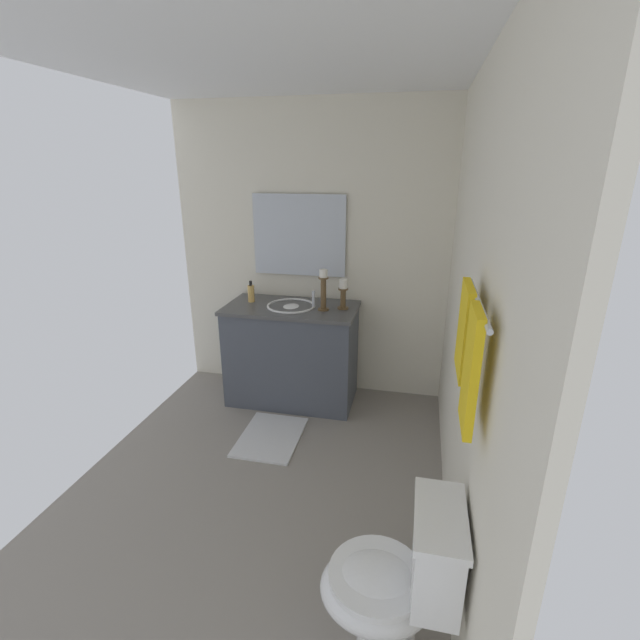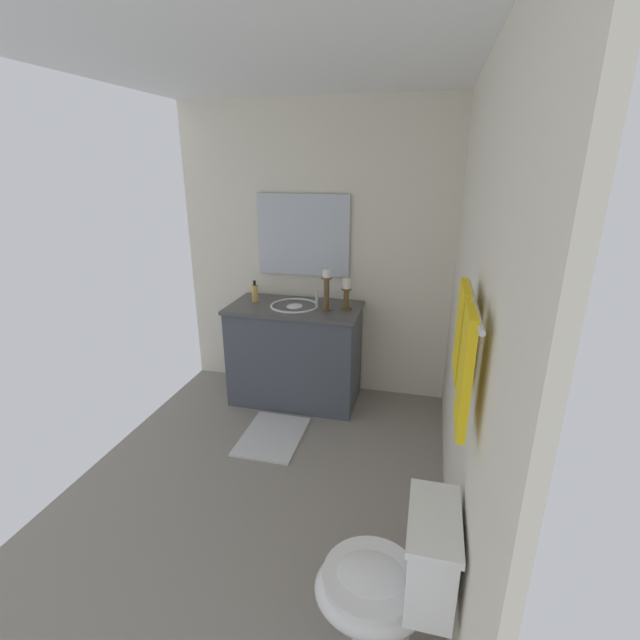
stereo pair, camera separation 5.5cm
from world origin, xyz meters
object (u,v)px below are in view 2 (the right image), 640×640
at_px(sink_basin, 295,311).
at_px(candle_holder_tall, 346,293).
at_px(candle_holder_short, 327,289).
at_px(toilet, 388,587).
at_px(towel_near_vanity, 462,331).
at_px(bath_mat, 272,436).
at_px(towel_bar, 474,303).
at_px(mirror, 303,235).
at_px(vanity_cabinet, 295,353).
at_px(soap_bottle, 255,293).
at_px(towel_center, 465,372).

relative_size(sink_basin, candle_holder_tall, 1.64).
relative_size(candle_holder_short, toilet, 0.44).
height_order(candle_holder_short, towel_near_vanity, towel_near_vanity).
bearing_deg(bath_mat, towel_bar, 46.47).
xyz_separation_m(towel_near_vanity, bath_mat, (-0.99, -1.19, -1.32)).
distance_m(mirror, candle_holder_tall, 0.64).
bearing_deg(candle_holder_tall, candle_holder_short, -65.61).
height_order(vanity_cabinet, candle_holder_short, candle_holder_short).
bearing_deg(candle_holder_tall, towel_bar, 23.50).
distance_m(candle_holder_tall, bath_mat, 1.24).
distance_m(sink_basin, soap_bottle, 0.39).
xyz_separation_m(toilet, towel_bar, (-0.23, 0.22, 1.13)).
xyz_separation_m(candle_holder_short, bath_mat, (0.59, -0.28, -1.01)).
bearing_deg(sink_basin, towel_center, 31.69).
bearing_deg(soap_bottle, toilet, 33.34).
xyz_separation_m(sink_basin, towel_near_vanity, (1.62, 1.19, 0.52)).
relative_size(vanity_cabinet, towel_center, 2.54).
distance_m(candle_holder_short, toilet, 2.19).
bearing_deg(towel_center, candle_holder_tall, -158.64).
bearing_deg(candle_holder_short, candle_holder_tall, 114.39).
height_order(toilet, bath_mat, toilet).
height_order(vanity_cabinet, towel_near_vanity, towel_near_vanity).
distance_m(sink_basin, candle_holder_short, 0.35).
distance_m(toilet, towel_near_vanity, 1.06).
relative_size(candle_holder_tall, toilet, 0.33).
relative_size(soap_bottle, bath_mat, 0.30).
distance_m(toilet, towel_bar, 1.17).
distance_m(mirror, toilet, 2.69).
height_order(sink_basin, candle_holder_short, candle_holder_short).
height_order(vanity_cabinet, candle_holder_tall, candle_holder_tall).
xyz_separation_m(candle_holder_short, towel_bar, (1.74, 0.93, 0.47)).
xyz_separation_m(candle_holder_short, towel_center, (1.90, 0.91, 0.28)).
relative_size(sink_basin, toilet, 0.54).
height_order(candle_holder_tall, soap_bottle, candle_holder_tall).
distance_m(towel_center, bath_mat, 2.19).
relative_size(towel_bar, bath_mat, 1.04).
relative_size(vanity_cabinet, mirror, 1.38).
distance_m(towel_bar, towel_center, 0.25).
relative_size(vanity_cabinet, candle_holder_short, 3.30).
xyz_separation_m(vanity_cabinet, toilet, (2.00, 0.99, -0.06)).
relative_size(toilet, towel_near_vanity, 2.03).
bearing_deg(soap_bottle, mirror, 121.66).
bearing_deg(bath_mat, vanity_cabinet, -180.00).
xyz_separation_m(candle_holder_tall, candle_holder_short, (0.07, -0.15, 0.04)).
height_order(sink_basin, candle_holder_tall, candle_holder_tall).
bearing_deg(mirror, bath_mat, 0.00).
distance_m(vanity_cabinet, toilet, 2.24).
bearing_deg(sink_basin, vanity_cabinet, -90.00).
height_order(vanity_cabinet, towel_center, towel_center).
bearing_deg(toilet, mirror, -156.58).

